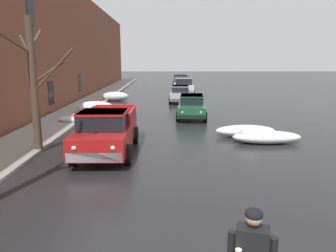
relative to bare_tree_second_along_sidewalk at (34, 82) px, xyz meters
name	(u,v)px	position (x,y,z in m)	size (l,w,h in m)	color
left_sidewalk_slab	(68,116)	(-1.16, 8.07, -2.71)	(2.56, 80.00, 0.13)	gray
brick_townhouse_facade	(34,38)	(-2.94, 8.07, 2.14)	(0.63, 80.00, 9.83)	brown
snow_bank_near_corner_left	(115,96)	(0.68, 16.23, -2.38)	(2.37, 1.26, 0.82)	white
snow_bank_along_left_kerb	(245,131)	(8.84, 2.42, -2.50)	(2.86, 1.16, 0.55)	white
snow_bank_mid_block_left	(82,119)	(0.23, 5.99, -2.55)	(2.83, 1.15, 0.51)	white
snow_bank_near_corner_right	(264,137)	(9.37, 1.20, -2.49)	(3.02, 1.13, 0.75)	white
snow_bank_along_right_kerb	(95,108)	(0.36, 9.13, -2.36)	(2.54, 1.11, 0.87)	white
bare_tree_second_along_sidewalk	(34,82)	(0.00, 0.00, 0.00)	(2.55, 3.20, 5.19)	#4C3D2D
pickup_truck_red_approaching_near_lane	(107,131)	(2.73, -0.27, -1.89)	(2.18, 5.05, 1.76)	red
sedan_green_parked_kerbside_close	(192,106)	(6.76, 7.66, -2.02)	(2.12, 4.47, 1.42)	#1E5633
sedan_silver_parked_kerbside_mid	(180,94)	(6.46, 15.17, -2.02)	(2.06, 4.23, 1.42)	#B7B7BC
suv_white_parked_far_down_block	(183,85)	(7.07, 20.95, -1.79)	(2.14, 4.43, 1.82)	silver
suv_darkblue_queued_behind_truck	(180,81)	(7.15, 27.85, -1.79)	(2.11, 4.41, 1.82)	navy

